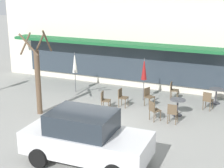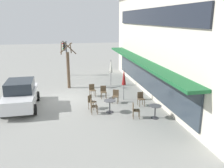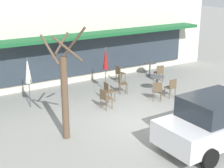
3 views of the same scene
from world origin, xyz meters
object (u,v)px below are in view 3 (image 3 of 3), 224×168
at_px(cafe_table_near_wall, 157,81).
at_px(cafe_chair_3, 171,87).
at_px(parked_sedan, 216,121).
at_px(street_tree, 65,91).
at_px(cafe_chair_2, 105,97).
at_px(cafe_chair_4, 159,72).
at_px(cafe_chair_6, 120,73).
at_px(cafe_chair_0, 122,83).
at_px(patio_umbrella_green_folded, 106,59).
at_px(cafe_table_streetside, 150,67).
at_px(patio_umbrella_cream_folded, 28,71).
at_px(cafe_chair_5, 157,90).
at_px(cafe_chair_1, 108,90).

distance_m(cafe_table_near_wall, cafe_chair_3, 1.02).
bearing_deg(parked_sedan, street_tree, 142.27).
relative_size(cafe_chair_2, cafe_chair_4, 1.00).
bearing_deg(cafe_chair_6, cafe_chair_2, -132.05).
height_order(cafe_chair_0, street_tree, street_tree).
bearing_deg(cafe_chair_4, cafe_table_near_wall, -132.85).
distance_m(patio_umbrella_green_folded, cafe_chair_6, 1.90).
xyz_separation_m(cafe_table_streetside, patio_umbrella_green_folded, (-3.46, -0.95, 1.11)).
distance_m(patio_umbrella_green_folded, cafe_chair_3, 3.38).
distance_m(cafe_table_streetside, patio_umbrella_cream_folded, 7.49).
bearing_deg(cafe_table_near_wall, cafe_chair_5, -128.20).
distance_m(cafe_chair_2, street_tree, 3.23).
bearing_deg(cafe_chair_0, street_tree, -145.03).
bearing_deg(street_tree, cafe_table_near_wall, 21.14).
bearing_deg(cafe_chair_5, cafe_chair_1, 150.13).
xyz_separation_m(cafe_table_streetside, cafe_chair_2, (-4.71, -3.00, 0.01)).
bearing_deg(patio_umbrella_cream_folded, cafe_table_streetside, 8.41).
bearing_deg(cafe_table_streetside, cafe_chair_6, -176.10).
height_order(cafe_table_streetside, cafe_chair_4, cafe_chair_4).
xyz_separation_m(cafe_table_near_wall, cafe_chair_4, (1.14, 1.23, 0.01)).
bearing_deg(cafe_chair_6, cafe_chair_5, -91.11).
xyz_separation_m(cafe_table_streetside, cafe_chair_4, (-0.24, -1.12, 0.01)).
bearing_deg(cafe_chair_0, cafe_chair_3, -47.05).
bearing_deg(street_tree, patio_umbrella_green_folded, 44.12).
relative_size(cafe_table_near_wall, cafe_chair_1, 0.85).
relative_size(cafe_chair_5, cafe_chair_6, 1.00).
bearing_deg(cafe_chair_3, parked_sedan, -113.40).
relative_size(cafe_table_streetside, patio_umbrella_green_folded, 0.35).
distance_m(cafe_chair_0, parked_sedan, 6.08).
bearing_deg(patio_umbrella_green_folded, cafe_table_streetside, 15.39).
height_order(cafe_table_streetside, patio_umbrella_green_folded, patio_umbrella_green_folded).
relative_size(cafe_table_near_wall, patio_umbrella_green_folded, 0.35).
relative_size(parked_sedan, street_tree, 1.09).
bearing_deg(cafe_table_near_wall, cafe_chair_1, 178.41).
bearing_deg(patio_umbrella_green_folded, cafe_chair_6, 31.27).
xyz_separation_m(cafe_table_near_wall, cafe_table_streetside, (1.39, 2.35, 0.00)).
height_order(cafe_table_streetside, parked_sedan, parked_sedan).
relative_size(cafe_chair_5, parked_sedan, 0.21).
height_order(cafe_chair_3, parked_sedan, parked_sedan).
distance_m(cafe_chair_1, cafe_chair_6, 2.91).
relative_size(cafe_chair_2, cafe_chair_6, 1.00).
xyz_separation_m(cafe_chair_0, parked_sedan, (-0.26, -6.06, 0.35)).
bearing_deg(street_tree, parked_sedan, -37.73).
xyz_separation_m(cafe_table_near_wall, street_tree, (-5.84, -2.26, 1.24)).
distance_m(cafe_chair_2, cafe_chair_4, 4.84).
xyz_separation_m(patio_umbrella_green_folded, cafe_chair_5, (1.26, -2.42, -1.10)).
height_order(cafe_chair_0, cafe_chair_2, same).
height_order(cafe_chair_0, cafe_chair_1, same).
xyz_separation_m(cafe_chair_2, parked_sedan, (1.47, -4.69, 0.35)).
relative_size(cafe_chair_0, cafe_chair_4, 1.00).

